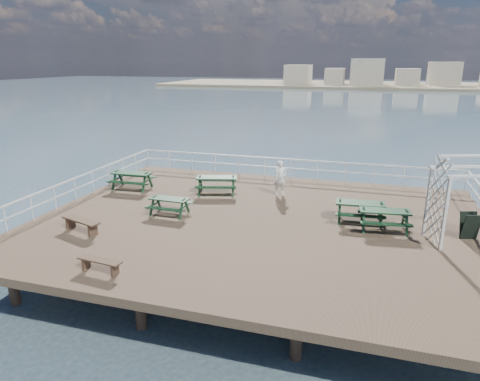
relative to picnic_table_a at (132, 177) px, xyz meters
name	(u,v)px	position (x,y,z in m)	size (l,w,h in m)	color
ground	(260,223)	(7.34, -2.47, -0.77)	(18.00, 14.00, 0.30)	brown
sea_backdrop	(401,82)	(19.88, 131.60, -1.12)	(300.00, 300.00, 9.20)	#395161
railing	(272,183)	(7.27, 0.10, 0.26)	(17.77, 13.76, 1.10)	silver
picnic_table_a	(132,177)	(0.00, 0.00, 0.00)	(2.05, 1.69, 0.96)	#133419
picnic_table_b	(217,181)	(4.40, 0.49, -0.01)	(2.30, 2.04, 0.95)	#133419
picnic_table_c	(384,215)	(12.17, -2.10, -0.03)	(2.04, 1.72, 0.91)	#133419
picnic_table_d	(169,203)	(3.48, -2.89, -0.11)	(1.68, 1.37, 0.80)	#133419
picnic_table_e	(360,208)	(11.25, -1.49, -0.02)	(2.02, 1.68, 0.93)	#133419
flat_bench_near	(81,222)	(1.15, -5.68, -0.23)	(1.83, 0.93, 0.51)	#4F3628
flat_bench_far	(100,263)	(3.73, -8.27, -0.30)	(1.51, 0.50, 0.43)	#4F3628
trellis_arbor	(469,204)	(14.94, -2.48, 0.81)	(2.90, 2.15, 3.22)	silver
sandwich_board	(470,226)	(15.14, -2.15, -0.12)	(0.73, 0.63, 1.02)	black
person	(280,178)	(7.44, 1.09, 0.23)	(0.62, 0.40, 1.69)	white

